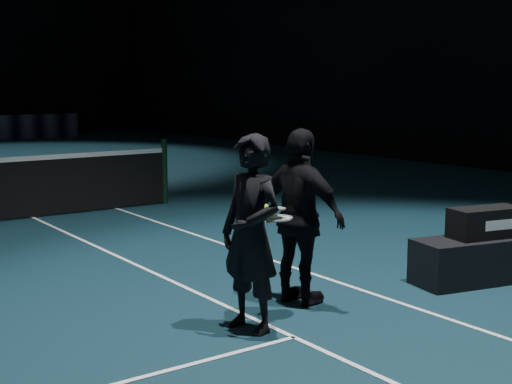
{
  "coord_description": "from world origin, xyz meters",
  "views": [
    {
      "loc": [
        0.64,
        -10.71,
        2.04
      ],
      "look_at": [
        4.1,
        -5.88,
        1.13
      ],
      "focal_mm": 50.0,
      "sensor_mm": 36.0,
      "label": 1
    }
  ],
  "objects_px": {
    "player_a": "(251,234)",
    "player_b": "(301,217)",
    "player_bench": "(484,259)",
    "racket_upper": "(272,208)",
    "racket_bag": "(486,222)",
    "racket_lower": "(279,218)",
    "tennis_balls": "(267,212)"
  },
  "relations": [
    {
      "from": "player_b",
      "to": "racket_upper",
      "type": "bearing_deg",
      "value": 94.74
    },
    {
      "from": "player_a",
      "to": "player_b",
      "type": "distance_m",
      "value": 0.85
    },
    {
      "from": "racket_upper",
      "to": "tennis_balls",
      "type": "distance_m",
      "value": 0.15
    },
    {
      "from": "tennis_balls",
      "to": "player_a",
      "type": "bearing_deg",
      "value": -156.69
    },
    {
      "from": "racket_bag",
      "to": "player_b",
      "type": "height_order",
      "value": "player_b"
    },
    {
      "from": "racket_upper",
      "to": "player_a",
      "type": "bearing_deg",
      "value": -178.29
    },
    {
      "from": "racket_lower",
      "to": "tennis_balls",
      "type": "xyz_separation_m",
      "value": [
        -0.18,
        -0.07,
        0.09
      ]
    },
    {
      "from": "racket_upper",
      "to": "tennis_balls",
      "type": "xyz_separation_m",
      "value": [
        -0.12,
        -0.09,
        -0.01
      ]
    },
    {
      "from": "racket_bag",
      "to": "player_bench",
      "type": "bearing_deg",
      "value": 0.0
    },
    {
      "from": "player_bench",
      "to": "racket_upper",
      "type": "relative_size",
      "value": 2.28
    },
    {
      "from": "player_b",
      "to": "racket_lower",
      "type": "distance_m",
      "value": 0.4
    },
    {
      "from": "player_bench",
      "to": "player_b",
      "type": "xyz_separation_m",
      "value": [
        -2.04,
        0.52,
        0.59
      ]
    },
    {
      "from": "racket_bag",
      "to": "racket_upper",
      "type": "height_order",
      "value": "racket_upper"
    },
    {
      "from": "player_bench",
      "to": "player_b",
      "type": "relative_size",
      "value": 0.95
    },
    {
      "from": "racket_upper",
      "to": "racket_lower",
      "type": "bearing_deg",
      "value": -42.66
    },
    {
      "from": "player_bench",
      "to": "racket_upper",
      "type": "xyz_separation_m",
      "value": [
        -2.47,
        0.39,
        0.73
      ]
    },
    {
      "from": "racket_bag",
      "to": "player_a",
      "type": "bearing_deg",
      "value": -171.34
    },
    {
      "from": "racket_bag",
      "to": "racket_lower",
      "type": "relative_size",
      "value": 1.14
    },
    {
      "from": "tennis_balls",
      "to": "racket_lower",
      "type": "bearing_deg",
      "value": 20.72
    },
    {
      "from": "player_a",
      "to": "player_b",
      "type": "bearing_deg",
      "value": 101.03
    },
    {
      "from": "player_bench",
      "to": "player_a",
      "type": "relative_size",
      "value": 0.95
    },
    {
      "from": "player_a",
      "to": "tennis_balls",
      "type": "relative_size",
      "value": 13.66
    },
    {
      "from": "player_a",
      "to": "tennis_balls",
      "type": "xyz_separation_m",
      "value": [
        0.23,
        0.1,
        0.14
      ]
    },
    {
      "from": "racket_bag",
      "to": "tennis_balls",
      "type": "distance_m",
      "value": 2.63
    },
    {
      "from": "player_bench",
      "to": "racket_lower",
      "type": "bearing_deg",
      "value": -176.02
    },
    {
      "from": "player_b",
      "to": "tennis_balls",
      "type": "xyz_separation_m",
      "value": [
        -0.55,
        -0.22,
        0.14
      ]
    },
    {
      "from": "tennis_balls",
      "to": "racket_upper",
      "type": "bearing_deg",
      "value": 35.76
    },
    {
      "from": "tennis_balls",
      "to": "player_bench",
      "type": "bearing_deg",
      "value": -6.6
    },
    {
      "from": "racket_bag",
      "to": "player_a",
      "type": "height_order",
      "value": "player_a"
    },
    {
      "from": "player_b",
      "to": "player_bench",
      "type": "bearing_deg",
      "value": -116.68
    },
    {
      "from": "player_bench",
      "to": "player_a",
      "type": "bearing_deg",
      "value": -171.34
    },
    {
      "from": "player_b",
      "to": "racket_upper",
      "type": "height_order",
      "value": "player_b"
    }
  ]
}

